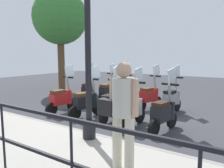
# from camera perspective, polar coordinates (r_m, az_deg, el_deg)

# --- Properties ---
(ground_plane) EXTENTS (28.00, 28.00, 0.00)m
(ground_plane) POSITION_cam_1_polar(r_m,az_deg,el_deg) (6.90, 2.61, -7.91)
(ground_plane) COLOR #38383D
(promenade_walkway) EXTENTS (2.20, 20.00, 0.15)m
(promenade_walkway) POSITION_cam_1_polar(r_m,az_deg,el_deg) (4.59, -18.43, -15.46)
(promenade_walkway) COLOR #A39E93
(promenade_walkway) RESTS_ON ground_plane
(lamp_post_near) EXTENTS (0.26, 0.90, 4.53)m
(lamp_post_near) POSITION_cam_1_polar(r_m,az_deg,el_deg) (4.33, -6.34, 11.87)
(lamp_post_near) COLOR black
(lamp_post_near) RESTS_ON promenade_walkway
(pedestrian_with_bag) EXTENTS (0.35, 0.65, 1.59)m
(pedestrian_with_bag) POSITION_cam_1_polar(r_m,az_deg,el_deg) (3.15, 2.64, -6.39)
(pedestrian_with_bag) COLOR beige
(pedestrian_with_bag) RESTS_ON promenade_walkway
(tree_large) EXTENTS (2.84, 2.84, 5.23)m
(tree_large) POSITION_cam_1_polar(r_m,az_deg,el_deg) (12.22, -13.44, 16.45)
(tree_large) COLOR brown
(tree_large) RESTS_ON ground_plane
(scooter_near_0) EXTENTS (1.22, 0.48, 1.54)m
(scooter_near_0) POSITION_cam_1_polar(r_m,az_deg,el_deg) (5.39, 13.32, -7.21)
(scooter_near_0) COLOR black
(scooter_near_0) RESTS_ON ground_plane
(scooter_near_1) EXTENTS (1.23, 0.44, 1.54)m
(scooter_near_1) POSITION_cam_1_polar(r_m,az_deg,el_deg) (5.64, 5.15, -6.39)
(scooter_near_1) COLOR black
(scooter_near_1) RESTS_ON ground_plane
(scooter_near_2) EXTENTS (1.23, 0.44, 1.54)m
(scooter_near_2) POSITION_cam_1_polar(r_m,az_deg,el_deg) (6.15, -0.33, -5.19)
(scooter_near_2) COLOR black
(scooter_near_2) RESTS_ON ground_plane
(scooter_near_3) EXTENTS (1.20, 0.54, 1.54)m
(scooter_near_3) POSITION_cam_1_polar(r_m,az_deg,el_deg) (6.49, -6.75, -4.56)
(scooter_near_3) COLOR black
(scooter_near_3) RESTS_ON ground_plane
(scooter_near_4) EXTENTS (1.23, 0.44, 1.54)m
(scooter_near_4) POSITION_cam_1_polar(r_m,az_deg,el_deg) (7.12, -12.96, -3.63)
(scooter_near_4) COLOR black
(scooter_near_4) RESTS_ON ground_plane
(scooter_far_0) EXTENTS (1.23, 0.45, 1.54)m
(scooter_far_0) POSITION_cam_1_polar(r_m,az_deg,el_deg) (7.14, 15.32, -3.67)
(scooter_far_0) COLOR black
(scooter_far_0) RESTS_ON ground_plane
(scooter_far_1) EXTENTS (1.20, 0.54, 1.54)m
(scooter_far_1) POSITION_cam_1_polar(r_m,az_deg,el_deg) (7.49, 9.80, -2.99)
(scooter_far_1) COLOR black
(scooter_far_1) RESTS_ON ground_plane
(scooter_far_2) EXTENTS (1.23, 0.47, 1.54)m
(scooter_far_2) POSITION_cam_1_polar(r_m,az_deg,el_deg) (7.77, 2.52, -2.51)
(scooter_far_2) COLOR black
(scooter_far_2) RESTS_ON ground_plane
(scooter_far_3) EXTENTS (1.23, 0.44, 1.54)m
(scooter_far_3) POSITION_cam_1_polar(r_m,az_deg,el_deg) (8.33, -1.13, -1.82)
(scooter_far_3) COLOR black
(scooter_far_3) RESTS_ON ground_plane
(scooter_far_4) EXTENTS (1.20, 0.54, 1.54)m
(scooter_far_4) POSITION_cam_1_polar(r_m,az_deg,el_deg) (8.56, -6.17, -1.62)
(scooter_far_4) COLOR black
(scooter_far_4) RESTS_ON ground_plane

